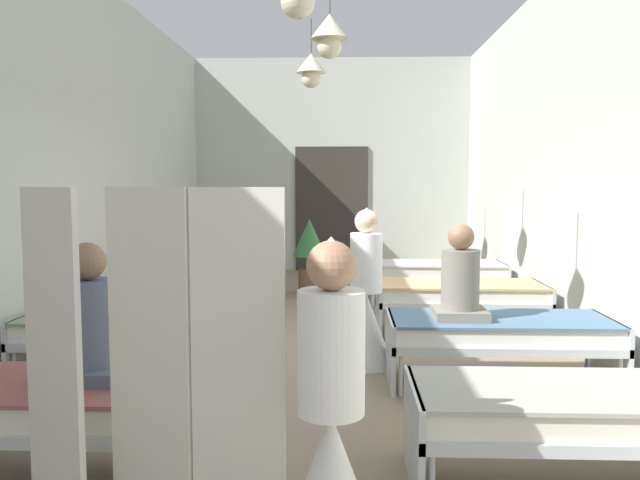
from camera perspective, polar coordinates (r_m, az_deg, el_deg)
ground_plane at (r=6.70m, az=-0.11°, el=-10.24°), size 5.87×12.99×0.10m
room_shell at (r=7.67m, az=0.25°, el=7.57°), size 5.67×12.59×4.09m
bed_left_row_0 at (r=4.25m, az=-24.29°, el=-12.94°), size 1.90×0.84×0.57m
bed_right_row_0 at (r=4.05m, az=21.79°, el=-13.75°), size 1.90×0.84×0.57m
bed_left_row_1 at (r=5.95m, az=-16.06°, el=-7.57°), size 1.90×0.84×0.57m
bed_right_row_1 at (r=5.81m, az=15.46°, el=-7.86°), size 1.90×0.84×0.57m
bed_left_row_2 at (r=7.74m, az=-11.65°, el=-4.55°), size 1.90×0.84×0.57m
bed_right_row_2 at (r=7.63m, az=12.19°, el=-4.70°), size 1.90×0.84×0.57m
bed_left_row_3 at (r=9.57m, az=-8.93°, el=-2.67°), size 1.90×0.84×0.57m
bed_right_row_3 at (r=9.49m, az=10.21°, el=-2.76°), size 1.90×0.84×0.57m
nurse_near_aisle at (r=6.13m, az=4.04°, el=-6.13°), size 0.52×0.52×1.49m
nurse_mid_aisle at (r=3.05m, az=0.96°, el=-17.93°), size 0.52×0.52×1.49m
patient_seated_primary at (r=4.07m, az=-19.54°, el=-7.30°), size 0.44×0.44×0.80m
patient_seated_secondary at (r=5.63m, az=12.16°, el=-3.74°), size 0.44×0.44×0.80m
potted_plant at (r=10.00m, az=-0.93°, el=-0.69°), size 0.51×0.51×1.16m
privacy_screen at (r=3.11m, az=-14.88°, el=-11.35°), size 1.23×0.27×1.70m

